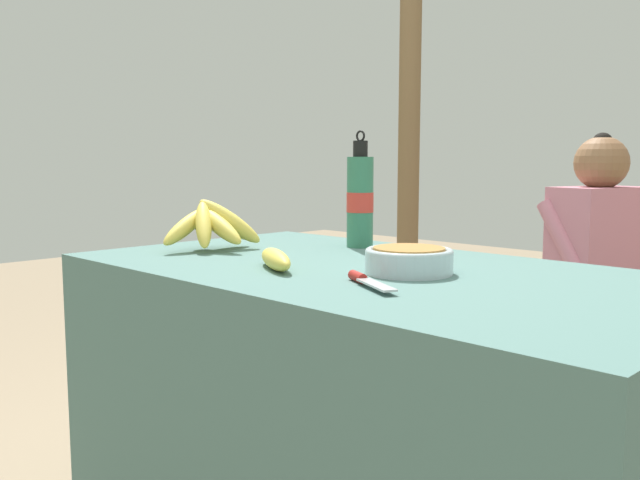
# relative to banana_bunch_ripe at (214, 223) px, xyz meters

# --- Properties ---
(market_counter) EXTENTS (1.41, 0.78, 0.79)m
(market_counter) POSITION_rel_banana_bunch_ripe_xyz_m (0.49, 0.07, -0.47)
(market_counter) COLOR #4C706B
(market_counter) RESTS_ON ground_plane
(banana_bunch_ripe) EXTENTS (0.20, 0.30, 0.15)m
(banana_bunch_ripe) POSITION_rel_banana_bunch_ripe_xyz_m (0.00, 0.00, 0.00)
(banana_bunch_ripe) COLOR #4C381E
(banana_bunch_ripe) RESTS_ON market_counter
(serving_bowl) EXTENTS (0.19, 0.19, 0.06)m
(serving_bowl) POSITION_rel_banana_bunch_ripe_xyz_m (0.60, 0.06, -0.04)
(serving_bowl) COLOR silver
(serving_bowl) RESTS_ON market_counter
(water_bottle) EXTENTS (0.07, 0.07, 0.32)m
(water_bottle) POSITION_rel_banana_bunch_ripe_xyz_m (0.24, 0.32, 0.06)
(water_bottle) COLOR #337556
(water_bottle) RESTS_ON market_counter
(loose_banana_front) EXTENTS (0.20, 0.14, 0.04)m
(loose_banana_front) POSITION_rel_banana_bunch_ripe_xyz_m (0.36, -0.10, -0.05)
(loose_banana_front) COLOR #E0C64C
(loose_banana_front) RESTS_ON market_counter
(knife) EXTENTS (0.17, 0.10, 0.02)m
(knife) POSITION_rel_banana_bunch_ripe_xyz_m (0.62, -0.10, -0.06)
(knife) COLOR #BCBCC1
(knife) RESTS_ON market_counter
(seated_vendor) EXTENTS (0.46, 0.43, 1.12)m
(seated_vendor) POSITION_rel_banana_bunch_ripe_xyz_m (0.42, 1.38, -0.21)
(seated_vendor) COLOR #564C60
(seated_vendor) RESTS_ON ground_plane
(support_post_near) EXTENTS (0.11, 0.11, 2.62)m
(support_post_near) POSITION_rel_banana_bunch_ripe_xyz_m (-0.63, 1.67, 0.45)
(support_post_near) COLOR brown
(support_post_near) RESTS_ON ground_plane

